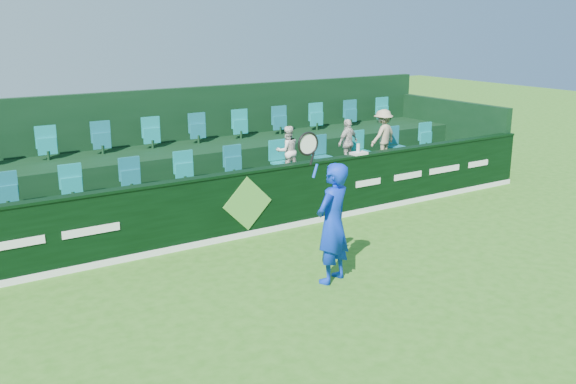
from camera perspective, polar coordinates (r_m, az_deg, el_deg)
ground at (r=9.99m, az=7.62°, el=-10.15°), size 60.00×60.00×0.00m
sponsor_hoarding at (r=12.85m, az=-3.85°, el=-1.03°), size 16.00×0.25×1.35m
stand_tier_front at (r=13.86m, az=-6.06°, el=-1.05°), size 16.00×2.00×0.80m
stand_tier_back at (r=15.46m, az=-9.28°, el=1.50°), size 16.00×1.80×1.30m
stand_rear at (r=15.74m, az=-10.02°, el=3.82°), size 16.00×4.10×2.60m
seat_row_front at (r=14.03m, az=-6.88°, el=2.08°), size 13.50×0.50×0.60m
seat_row_back at (r=15.54m, az=-9.88°, el=5.12°), size 13.50×0.50×0.60m
tennis_player at (r=10.52m, az=3.97°, el=-2.73°), size 1.24×0.72×2.65m
spectator_left at (r=14.49m, az=-0.05°, el=3.68°), size 0.61×0.50×1.13m
spectator_middle at (r=15.47m, az=5.34°, el=4.38°), size 0.72×0.44×1.15m
spectator_right at (r=16.15m, az=8.44°, el=5.00°), size 0.93×0.66×1.29m
towel at (r=14.26m, az=6.31°, el=3.44°), size 0.36×0.23×0.05m
drinks_bottle at (r=14.23m, az=6.25°, el=3.81°), size 0.08×0.08×0.24m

